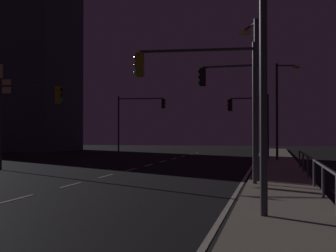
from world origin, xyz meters
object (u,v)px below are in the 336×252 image
Objects in this scene: traffic_light_near_left at (235,94)px; traffic_light_overhead_east at (28,108)px; building_distant at (1,48)px; traffic_light_far_right at (139,113)px; street_lamp_median at (264,4)px; street_lamp_across_street at (281,102)px; street_lamp_far_end at (254,83)px; traffic_light_mid_right at (200,83)px; traffic_light_mid_left at (250,114)px.

traffic_light_near_left reaches higher than traffic_light_overhead_east.
building_distant reaches higher than traffic_light_overhead_east.
traffic_light_far_right is 35.89m from street_lamp_median.
street_lamp_across_street is 15.39m from street_lamp_far_end.
street_lamp_median reaches higher than traffic_light_overhead_east.
traffic_light_near_left is at bearing 82.95° from traffic_light_mid_right.
street_lamp_median is (13.23, -13.06, 1.49)m from traffic_light_overhead_east.
traffic_light_near_left is 0.99× the size of traffic_light_far_right.
traffic_light_mid_left is at bearing 89.24° from traffic_light_near_left.
traffic_light_mid_left reaches higher than traffic_light_overhead_east.
traffic_light_mid_left is at bearing 87.07° from traffic_light_mid_right.
street_lamp_far_end is at bearing -63.85° from traffic_light_far_right.
traffic_light_overhead_east is 17.84m from street_lamp_across_street.
street_lamp_far_end is (1.18, -5.15, -0.00)m from traffic_light_near_left.
street_lamp_across_street is 1.06× the size of street_lamp_far_end.
street_lamp_across_street reaches higher than street_lamp_far_end.
street_lamp_across_street is at bearing 38.19° from traffic_light_overhead_east.
building_distant is at bearing 132.12° from traffic_light_mid_right.
traffic_light_overhead_east is 33.44m from building_distant.
street_lamp_far_end reaches higher than traffic_light_overhead_east.
traffic_light_overhead_east is 0.20× the size of building_distant.
traffic_light_mid_left is at bearing -31.83° from traffic_light_far_right.
street_lamp_across_street is (14.01, 11.02, 0.84)m from traffic_light_overhead_east.
street_lamp_far_end reaches higher than traffic_light_near_left.
traffic_light_far_right is 0.71× the size of street_lamp_median.
building_distant reaches higher than street_lamp_across_street.
traffic_light_near_left is 10.49m from street_lamp_across_street.
traffic_light_mid_left is 33.92m from building_distant.
traffic_light_far_right is (-10.99, 19.64, -0.04)m from traffic_light_near_left.
traffic_light_near_left is 1.05× the size of traffic_light_mid_right.
traffic_light_overhead_east is at bearing -91.39° from traffic_light_far_right.
traffic_light_near_left is 0.82× the size of street_lamp_across_street.
street_lamp_across_street reaches higher than traffic_light_overhead_east.
traffic_light_mid_right reaches higher than traffic_light_mid_left.
traffic_light_near_left reaches higher than traffic_light_far_right.
traffic_light_mid_left is 19.40m from traffic_light_mid_right.
traffic_light_overhead_east is 13.39m from street_lamp_far_end.
traffic_light_overhead_east is at bearing 135.36° from street_lamp_median.
traffic_light_mid_right is (-0.99, -19.37, 0.40)m from traffic_light_mid_left.
traffic_light_overhead_east is at bearing 161.22° from street_lamp_far_end.
traffic_light_mid_left is 17.87m from traffic_light_overhead_east.
traffic_light_mid_right is at bearing -92.93° from traffic_light_mid_left.
traffic_light_overhead_east is 12.15m from traffic_light_mid_right.
street_lamp_median is 8.82m from street_lamp_far_end.
building_distant is (-18.49, 26.44, 8.81)m from traffic_light_overhead_east.
street_lamp_far_end reaches higher than traffic_light_far_right.
traffic_light_overhead_east is 0.71× the size of street_lamp_across_street.
street_lamp_across_street is at bearing 78.75° from traffic_light_mid_right.
building_distant reaches higher than traffic_light_mid_right.
traffic_light_overhead_east is at bearing 151.39° from traffic_light_mid_right.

